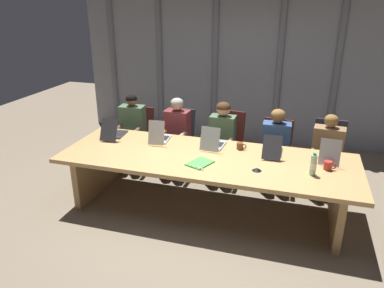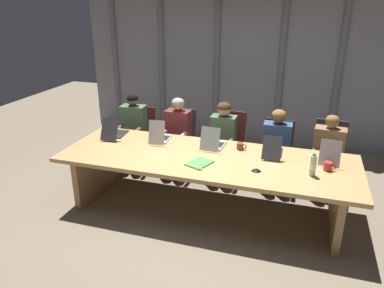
# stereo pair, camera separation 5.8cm
# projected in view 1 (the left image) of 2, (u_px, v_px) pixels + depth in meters

# --- Properties ---
(ground_plane) EXTENTS (12.42, 12.42, 0.00)m
(ground_plane) POSITION_uv_depth(u_px,v_px,m) (206.00, 208.00, 4.78)
(ground_plane) COLOR #7F705B
(conference_table) EXTENTS (3.61, 1.25, 0.72)m
(conference_table) POSITION_uv_depth(u_px,v_px,m) (206.00, 167.00, 4.57)
(conference_table) COLOR tan
(conference_table) RESTS_ON ground_plane
(curtain_backdrop) EXTENTS (6.21, 0.17, 3.16)m
(curtain_backdrop) POSITION_uv_depth(u_px,v_px,m) (245.00, 55.00, 6.60)
(curtain_backdrop) COLOR gray
(curtain_backdrop) RESTS_ON ground_plane
(laptop_left_end) EXTENTS (0.27, 0.49, 0.29)m
(laptop_left_end) POSITION_uv_depth(u_px,v_px,m) (114.00, 133.00, 5.14)
(laptop_left_end) COLOR #2D2D33
(laptop_left_end) RESTS_ON conference_table
(laptop_left_mid) EXTENTS (0.25, 0.43, 0.33)m
(laptop_left_mid) POSITION_uv_depth(u_px,v_px,m) (160.00, 137.00, 4.97)
(laptop_left_mid) COLOR #BCBCC1
(laptop_left_mid) RESTS_ON conference_table
(laptop_center) EXTENTS (0.27, 0.42, 0.31)m
(laptop_center) POSITION_uv_depth(u_px,v_px,m) (213.00, 143.00, 4.77)
(laptop_center) COLOR #A8ADB7
(laptop_center) RESTS_ON conference_table
(laptop_right_mid) EXTENTS (0.22, 0.45, 0.29)m
(laptop_right_mid) POSITION_uv_depth(u_px,v_px,m) (273.00, 150.00, 4.56)
(laptop_right_mid) COLOR #2D2D33
(laptop_right_mid) RESTS_ON conference_table
(laptop_right_end) EXTENTS (0.27, 0.43, 0.32)m
(laptop_right_end) POSITION_uv_depth(u_px,v_px,m) (329.00, 157.00, 4.36)
(laptop_right_end) COLOR #A8ADB7
(laptop_right_end) RESTS_ON conference_table
(office_chair_left_end) EXTENTS (0.60, 0.60, 0.90)m
(office_chair_left_end) POSITION_uv_depth(u_px,v_px,m) (137.00, 143.00, 6.00)
(office_chair_left_end) COLOR #511E19
(office_chair_left_end) RESTS_ON ground_plane
(office_chair_left_mid) EXTENTS (0.60, 0.60, 0.93)m
(office_chair_left_mid) POSITION_uv_depth(u_px,v_px,m) (178.00, 147.00, 5.81)
(office_chair_left_mid) COLOR #2D2D38
(office_chair_left_mid) RESTS_ON ground_plane
(office_chair_center) EXTENTS (0.60, 0.61, 0.96)m
(office_chair_center) POSITION_uv_depth(u_px,v_px,m) (226.00, 152.00, 5.60)
(office_chair_center) COLOR #511E19
(office_chair_center) RESTS_ON ground_plane
(office_chair_right_mid) EXTENTS (0.60, 0.60, 0.89)m
(office_chair_right_mid) POSITION_uv_depth(u_px,v_px,m) (273.00, 159.00, 5.42)
(office_chair_right_mid) COLOR #511E19
(office_chair_right_mid) RESTS_ON ground_plane
(office_chair_right_end) EXTENTS (0.60, 0.60, 0.95)m
(office_chair_right_end) POSITION_uv_depth(u_px,v_px,m) (326.00, 164.00, 5.22)
(office_chair_right_end) COLOR #2D2D38
(office_chair_right_end) RESTS_ON ground_plane
(person_left_end) EXTENTS (0.42, 0.56, 1.16)m
(person_left_end) POSITION_uv_depth(u_px,v_px,m) (131.00, 128.00, 5.75)
(person_left_end) COLOR #4C6B4C
(person_left_end) RESTS_ON ground_plane
(person_left_mid) EXTENTS (0.40, 0.56, 1.16)m
(person_left_mid) POSITION_uv_depth(u_px,v_px,m) (175.00, 132.00, 5.55)
(person_left_mid) COLOR brown
(person_left_mid) RESTS_ON ground_plane
(person_center) EXTENTS (0.38, 0.55, 1.15)m
(person_center) POSITION_uv_depth(u_px,v_px,m) (221.00, 137.00, 5.36)
(person_center) COLOR #4C6B4C
(person_center) RESTS_ON ground_plane
(person_right_mid) EXTENTS (0.41, 0.56, 1.11)m
(person_right_mid) POSITION_uv_depth(u_px,v_px,m) (276.00, 144.00, 5.16)
(person_right_mid) COLOR #335184
(person_right_mid) RESTS_ON ground_plane
(person_right_end) EXTENTS (0.45, 0.57, 1.10)m
(person_right_end) POSITION_uv_depth(u_px,v_px,m) (327.00, 150.00, 4.98)
(person_right_end) COLOR olive
(person_right_end) RESTS_ON ground_plane
(water_bottle_primary) EXTENTS (0.07, 0.07, 0.26)m
(water_bottle_primary) POSITION_uv_depth(u_px,v_px,m) (313.00, 165.00, 4.01)
(water_bottle_primary) COLOR #ADD1B2
(water_bottle_primary) RESTS_ON conference_table
(coffee_mug_near) EXTENTS (0.14, 0.09, 0.10)m
(coffee_mug_near) POSITION_uv_depth(u_px,v_px,m) (328.00, 165.00, 4.16)
(coffee_mug_near) COLOR #B2332D
(coffee_mug_near) RESTS_ON conference_table
(coffee_mug_far) EXTENTS (0.13, 0.09, 0.09)m
(coffee_mug_far) POSITION_uv_depth(u_px,v_px,m) (240.00, 146.00, 4.72)
(coffee_mug_far) COLOR brown
(coffee_mug_far) RESTS_ON conference_table
(conference_mic_left_side) EXTENTS (0.11, 0.11, 0.03)m
(conference_mic_left_side) POSITION_uv_depth(u_px,v_px,m) (257.00, 169.00, 4.14)
(conference_mic_left_side) COLOR black
(conference_mic_left_side) RESTS_ON conference_table
(spiral_notepad) EXTENTS (0.32, 0.37, 0.03)m
(spiral_notepad) POSITION_uv_depth(u_px,v_px,m) (200.00, 163.00, 4.32)
(spiral_notepad) COLOR #4CB74C
(spiral_notepad) RESTS_ON conference_table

